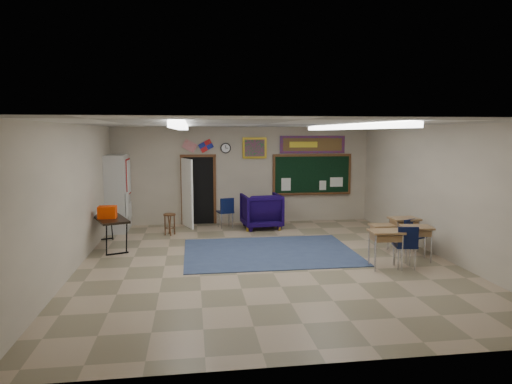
{
  "coord_description": "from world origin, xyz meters",
  "views": [
    {
      "loc": [
        -1.59,
        -9.6,
        2.81
      ],
      "look_at": [
        -0.02,
        1.5,
        1.36
      ],
      "focal_mm": 32.0,
      "sensor_mm": 36.0,
      "label": 1
    }
  ],
  "objects": [
    {
      "name": "fluorescent_strips",
      "position": [
        0.0,
        0.0,
        2.94
      ],
      "size": [
        3.86,
        6.0,
        0.1
      ],
      "primitive_type": null,
      "color": "white",
      "rests_on": "ceiling"
    },
    {
      "name": "wall_clock",
      "position": [
        -0.55,
        4.47,
        2.35
      ],
      "size": [
        0.32,
        0.05,
        0.32
      ],
      "color": "black",
      "rests_on": "back_wall"
    },
    {
      "name": "right_wall",
      "position": [
        4.0,
        0.0,
        1.5
      ],
      "size": [
        0.04,
        9.0,
        3.0
      ],
      "primitive_type": "cube",
      "color": "#BFB19B",
      "rests_on": "floor"
    },
    {
      "name": "left_wall",
      "position": [
        -4.0,
        0.0,
        1.5
      ],
      "size": [
        0.04,
        9.0,
        3.0
      ],
      "primitive_type": "cube",
      "color": "#BFB19B",
      "rests_on": "floor"
    },
    {
      "name": "doorway",
      "position": [
        -1.5,
        4.35,
        1.06
      ],
      "size": [
        1.1,
        0.89,
        2.16
      ],
      "color": "black",
      "rests_on": "back_wall"
    },
    {
      "name": "ceiling",
      "position": [
        0.0,
        0.0,
        3.0
      ],
      "size": [
        8.0,
        9.0,
        0.04
      ],
      "primitive_type": "cube",
      "color": "silver",
      "rests_on": "back_wall"
    },
    {
      "name": "student_desk_front_left",
      "position": [
        2.84,
        0.45,
        0.37
      ],
      "size": [
        0.55,
        0.42,
        0.66
      ],
      "rotation": [
        0.0,
        0.0,
        0.01
      ],
      "color": "olive",
      "rests_on": "floor"
    },
    {
      "name": "student_chair_desk_b",
      "position": [
        3.54,
        0.17,
        0.4
      ],
      "size": [
        0.53,
        0.53,
        0.8
      ],
      "primitive_type": null,
      "rotation": [
        0.0,
        0.0,
        0.44
      ],
      "color": "black",
      "rests_on": "floor"
    },
    {
      "name": "student_desk_back_left",
      "position": [
        2.37,
        -0.82,
        0.45
      ],
      "size": [
        0.7,
        0.55,
        0.81
      ],
      "rotation": [
        0.0,
        0.0,
        -0.06
      ],
      "color": "olive",
      "rests_on": "floor"
    },
    {
      "name": "student_desk_front_right",
      "position": [
        3.44,
        0.55,
        0.44
      ],
      "size": [
        0.69,
        0.54,
        0.79
      ],
      "rotation": [
        0.0,
        0.0,
        0.06
      ],
      "color": "olive",
      "rests_on": "floor"
    },
    {
      "name": "bulletin_board",
      "position": [
        2.2,
        4.47,
        2.45
      ],
      "size": [
        2.1,
        0.05,
        0.55
      ],
      "color": "#A81C0E",
      "rests_on": "back_wall"
    },
    {
      "name": "storage_cabinet",
      "position": [
        -3.71,
        3.85,
        1.1
      ],
      "size": [
        0.59,
        1.25,
        2.2
      ],
      "color": "#B6B6B1",
      "rests_on": "floor"
    },
    {
      "name": "student_chair_desk_a",
      "position": [
        2.78,
        -0.84,
        0.46
      ],
      "size": [
        0.53,
        0.53,
        0.92
      ],
      "primitive_type": null,
      "rotation": [
        0.0,
        0.0,
        2.98
      ],
      "color": "black",
      "rests_on": "floor"
    },
    {
      "name": "wall_flags",
      "position": [
        -1.4,
        4.44,
        2.48
      ],
      "size": [
        1.16,
        0.06,
        0.7
      ],
      "primitive_type": null,
      "color": "red",
      "rests_on": "back_wall"
    },
    {
      "name": "framed_art_print",
      "position": [
        0.35,
        4.47,
        2.35
      ],
      "size": [
        0.75,
        0.05,
        0.65
      ],
      "color": "#AC8C21",
      "rests_on": "back_wall"
    },
    {
      "name": "folding_table",
      "position": [
        -3.65,
        1.86,
        0.42
      ],
      "size": [
        1.25,
        1.97,
        1.06
      ],
      "rotation": [
        0.0,
        0.0,
        0.37
      ],
      "color": "black",
      "rests_on": "floor"
    },
    {
      "name": "area_rug",
      "position": [
        0.2,
        0.8,
        0.01
      ],
      "size": [
        4.0,
        3.0,
        0.02
      ],
      "primitive_type": "cube",
      "color": "#364666",
      "rests_on": "floor"
    },
    {
      "name": "wooden_stool",
      "position": [
        -2.23,
        3.02,
        0.31
      ],
      "size": [
        0.34,
        0.34,
        0.59
      ],
      "color": "#552E19",
      "rests_on": "floor"
    },
    {
      "name": "student_desk_back_right",
      "position": [
        3.28,
        -0.37,
        0.44
      ],
      "size": [
        0.72,
        0.58,
        0.78
      ],
      "rotation": [
        0.0,
        0.0,
        -0.16
      ],
      "color": "olive",
      "rests_on": "floor"
    },
    {
      "name": "wingback_armchair",
      "position": [
        0.44,
        3.6,
        0.52
      ],
      "size": [
        1.2,
        1.22,
        1.03
      ],
      "primitive_type": "imported",
      "rotation": [
        0.0,
        0.0,
        3.23
      ],
      "color": "black",
      "rests_on": "floor"
    },
    {
      "name": "student_chair_reading",
      "position": [
        -0.63,
        3.78,
        0.46
      ],
      "size": [
        0.55,
        0.55,
        0.92
      ],
      "primitive_type": null,
      "rotation": [
        0.0,
        0.0,
        3.38
      ],
      "color": "black",
      "rests_on": "floor"
    },
    {
      "name": "floor",
      "position": [
        0.0,
        0.0,
        0.0
      ],
      "size": [
        9.0,
        9.0,
        0.0
      ],
      "primitive_type": "plane",
      "color": "tan",
      "rests_on": "ground"
    },
    {
      "name": "back_wall",
      "position": [
        0.0,
        4.5,
        1.5
      ],
      "size": [
        8.0,
        0.04,
        3.0
      ],
      "primitive_type": "cube",
      "color": "#BFB19B",
      "rests_on": "floor"
    },
    {
      "name": "chalkboard",
      "position": [
        2.2,
        4.46,
        1.46
      ],
      "size": [
        2.55,
        0.14,
        1.3
      ],
      "color": "brown",
      "rests_on": "back_wall"
    },
    {
      "name": "front_wall",
      "position": [
        0.0,
        -4.5,
        1.5
      ],
      "size": [
        8.0,
        0.04,
        3.0
      ],
      "primitive_type": "cube",
      "color": "#BFB19B",
      "rests_on": "floor"
    }
  ]
}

